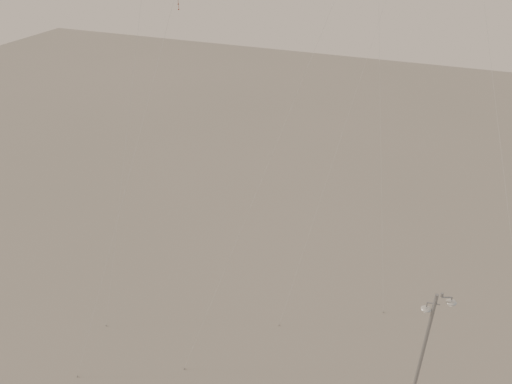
% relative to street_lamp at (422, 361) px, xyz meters
% --- Properties ---
extents(street_lamp, '(1.58, 0.76, 9.57)m').
position_rel_street_lamp_xyz_m(street_lamp, '(0.00, 0.00, 0.00)').
color(street_lamp, '#93959B').
rests_on(street_lamp, ground).
extents(kite_1, '(7.17, 11.42, 25.57)m').
position_rel_street_lamp_xyz_m(kite_1, '(-8.47, 7.70, 14.03)').
color(kite_1, '#2C2725').
rests_on(kite_1, ground).
extents(kite_3, '(2.91, 10.99, 21.74)m').
position_rel_street_lamp_xyz_m(kite_3, '(-17.74, 3.95, 10.14)').
color(kite_3, maroon).
rests_on(kite_3, ground).
extents(kite_4, '(8.32, 9.08, 26.01)m').
position_rel_street_lamp_xyz_m(kite_4, '(0.63, 4.41, 14.08)').
color(kite_4, '#2C2725').
rests_on(kite_4, ground).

